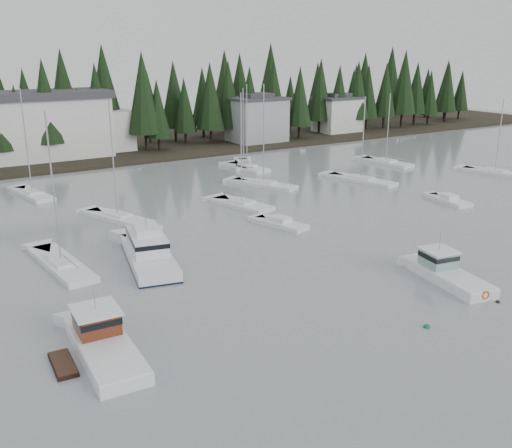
{
  "coord_description": "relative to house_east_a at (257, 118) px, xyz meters",
  "views": [
    {
      "loc": [
        -23.95,
        -16.85,
        18.17
      ],
      "look_at": [
        2.95,
        25.86,
        2.5
      ],
      "focal_mm": 40.0,
      "sensor_mm": 36.0,
      "label": 1
    }
  ],
  "objects": [
    {
      "name": "ground",
      "position": [
        -36.0,
        -78.0,
        -4.9
      ],
      "size": [
        260.0,
        260.0,
        0.0
      ],
      "primitive_type": "plane",
      "color": "gray",
      "rests_on": "ground"
    },
    {
      "name": "far_shore_land",
      "position": [
        -36.0,
        19.0,
        -4.9
      ],
      "size": [
        240.0,
        54.0,
        1.0
      ],
      "primitive_type": "cube",
      "color": "black",
      "rests_on": "ground"
    },
    {
      "name": "conifer_treeline",
      "position": [
        -36.0,
        8.0,
        -4.9
      ],
      "size": [
        200.0,
        22.0,
        20.0
      ],
      "primitive_type": null,
      "color": "black",
      "rests_on": "ground"
    },
    {
      "name": "house_east_a",
      "position": [
        0.0,
        0.0,
        0.0
      ],
      "size": [
        10.6,
        8.48,
        9.25
      ],
      "color": "#999EA0",
      "rests_on": "ground"
    },
    {
      "name": "house_east_b",
      "position": [
        22.0,
        2.0,
        -0.5
      ],
      "size": [
        9.54,
        7.42,
        8.25
      ],
      "color": "silver",
      "rests_on": "ground"
    },
    {
      "name": "harbor_inn",
      "position": [
        -38.96,
        4.34,
        0.87
      ],
      "size": [
        29.5,
        11.5,
        10.9
      ],
      "color": "silver",
      "rests_on": "ground"
    },
    {
      "name": "lobster_boat_brown",
      "position": [
        -51.25,
        -63.1,
        -4.38
      ],
      "size": [
        5.06,
        9.4,
        4.57
      ],
      "rotation": [
        0.0,
        0.0,
        1.52
      ],
      "color": "white",
      "rests_on": "ground"
    },
    {
      "name": "cabin_cruiser_center",
      "position": [
        -42.77,
        -49.7,
        -4.17
      ],
      "size": [
        5.93,
        11.95,
        4.92
      ],
      "rotation": [
        0.0,
        0.0,
        1.35
      ],
      "color": "white",
      "rests_on": "ground"
    },
    {
      "name": "lobster_boat_teal",
      "position": [
        -23.93,
        -66.76,
        -4.38
      ],
      "size": [
        4.22,
        8.32,
        4.42
      ],
      "rotation": [
        0.0,
        0.0,
        1.38
      ],
      "color": "white",
      "rests_on": "ground"
    },
    {
      "name": "sailboat_0",
      "position": [
        -26.39,
        -38.36,
        -4.82
      ],
      "size": [
        4.85,
        8.78,
        13.83
      ],
      "rotation": [
        0.0,
        0.0,
        1.82
      ],
      "color": "white",
      "rests_on": "ground"
    },
    {
      "name": "sailboat_2",
      "position": [
        -18.56,
        -31.04,
        -4.82
      ],
      "size": [
        6.22,
        9.87,
        14.16
      ],
      "rotation": [
        0.0,
        0.0,
        1.98
      ],
      "color": "white",
      "rests_on": "ground"
    },
    {
      "name": "sailboat_4",
      "position": [
        -14.51,
        -20.07,
        -4.83
      ],
      "size": [
        3.86,
        8.53,
        13.5
      ],
      "rotation": [
        0.0,
        0.0,
        1.7
      ],
      "color": "white",
      "rests_on": "ground"
    },
    {
      "name": "sailboat_5",
      "position": [
        6.83,
        -28.55,
        -4.85
      ],
      "size": [
        4.04,
        9.55,
        11.82
      ],
      "rotation": [
        0.0,
        0.0,
        1.7
      ],
      "color": "white",
      "rests_on": "ground"
    },
    {
      "name": "sailboat_6",
      "position": [
        -49.68,
        -46.91,
        -4.83
      ],
      "size": [
        3.55,
        11.0,
        13.91
      ],
      "rotation": [
        0.0,
        0.0,
        1.66
      ],
      "color": "white",
      "rests_on": "ground"
    },
    {
      "name": "sailboat_7",
      "position": [
        -5.39,
        -36.07,
        -4.85
      ],
      "size": [
        5.18,
        10.81,
        12.33
      ],
      "rotation": [
        0.0,
        0.0,
        1.82
      ],
      "color": "white",
      "rests_on": "ground"
    },
    {
      "name": "sailboat_9",
      "position": [
        -40.83,
        -35.81,
        -4.82
      ],
      "size": [
        5.59,
        9.4,
        13.63
      ],
      "rotation": [
        0.0,
        0.0,
        1.94
      ],
      "color": "white",
      "rests_on": "ground"
    },
    {
      "name": "sailboat_10",
      "position": [
        -46.51,
        -19.89,
        -4.82
      ],
      "size": [
        3.94,
        9.26,
        13.98
      ],
      "rotation": [
        0.0,
        0.0,
        1.74
      ],
      "color": "white",
      "rests_on": "ground"
    },
    {
      "name": "sailboat_11",
      "position": [
        14.96,
        -43.06,
        -4.85
      ],
      "size": [
        4.98,
        9.89,
        11.62
      ],
      "rotation": [
        0.0,
        0.0,
        1.83
      ],
      "color": "white",
      "rests_on": "ground"
    },
    {
      "name": "sailboat_12",
      "position": [
        -13.65,
        -17.59,
        -4.83
      ],
      "size": [
        6.44,
        8.89,
        12.72
      ],
      "rotation": [
        0.0,
        0.0,
        1.07
      ],
      "color": "white",
      "rests_on": "ground"
    },
    {
      "name": "runabout_1",
      "position": [
        -26.93,
        -47.26,
        -4.77
      ],
      "size": [
        3.85,
        6.66,
        1.42
      ],
      "rotation": [
        0.0,
        0.0,
        1.85
      ],
      "color": "white",
      "rests_on": "ground"
    },
    {
      "name": "runabout_2",
      "position": [
        -4.01,
        -50.3,
        -4.77
      ],
      "size": [
        3.14,
        6.39,
        1.42
      ],
      "rotation": [
        0.0,
        0.0,
        1.41
      ],
      "color": "white",
      "rests_on": "ground"
    },
    {
      "name": "mooring_buoy_green",
      "position": [
        -31.58,
        -71.56,
        -4.9
      ],
      "size": [
        0.48,
        0.48,
        0.48
      ],
      "primitive_type": "sphere",
      "color": "#145933",
      "rests_on": "ground"
    },
    {
      "name": "mooring_buoy_dark",
      "position": [
        -24.01,
        -71.62,
        -4.9
      ],
      "size": [
        0.35,
        0.35,
        0.35
      ],
      "primitive_type": "sphere",
      "color": "black",
      "rests_on": "ground"
    }
  ]
}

